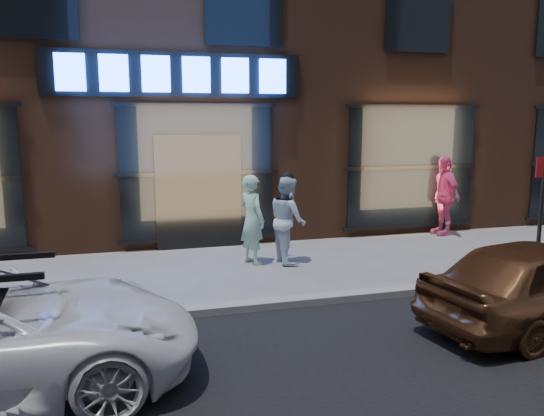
{
  "coord_description": "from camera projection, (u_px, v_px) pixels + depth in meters",
  "views": [
    {
      "loc": [
        -1.44,
        -7.13,
        2.76
      ],
      "look_at": [
        0.96,
        1.6,
        1.2
      ],
      "focal_mm": 35.0,
      "sensor_mm": 36.0,
      "label": 1
    }
  ],
  "objects": [
    {
      "name": "man_bowtie",
      "position": [
        252.0,
        219.0,
        9.99
      ],
      "size": [
        0.63,
        0.73,
        1.7
      ],
      "primitive_type": "imported",
      "rotation": [
        0.0,
        0.0,
        2.0
      ],
      "color": "#B8F2D5",
      "rests_on": "ground"
    },
    {
      "name": "ground",
      "position": [
        237.0,
        311.0,
        7.62
      ],
      "size": [
        90.0,
        90.0,
        0.0
      ],
      "primitive_type": "plane",
      "color": "slate",
      "rests_on": "ground"
    },
    {
      "name": "sign_post",
      "position": [
        541.0,
        206.0,
        8.87
      ],
      "size": [
        0.34,
        0.07,
        2.13
      ],
      "rotation": [
        0.0,
        0.0,
        -0.01
      ],
      "color": "#262628",
      "rests_on": "ground"
    },
    {
      "name": "man_cap",
      "position": [
        288.0,
        220.0,
        10.08
      ],
      "size": [
        0.68,
        0.85,
        1.67
      ],
      "primitive_type": "imported",
      "rotation": [
        0.0,
        0.0,
        1.63
      ],
      "color": "white",
      "rests_on": "ground"
    },
    {
      "name": "passerby",
      "position": [
        443.0,
        196.0,
        12.48
      ],
      "size": [
        0.5,
        1.11,
        1.86
      ],
      "primitive_type": "imported",
      "rotation": [
        0.0,
        0.0,
        -1.53
      ],
      "color": "#E05C90",
      "rests_on": "ground"
    },
    {
      "name": "curb",
      "position": [
        237.0,
        307.0,
        7.61
      ],
      "size": [
        60.0,
        0.25,
        0.12
      ],
      "primitive_type": "cube",
      "color": "gray",
      "rests_on": "ground"
    },
    {
      "name": "storefront_building",
      "position": [
        175.0,
        28.0,
        14.34
      ],
      "size": [
        30.2,
        8.28,
        10.3
      ],
      "color": "#54301E",
      "rests_on": "ground"
    },
    {
      "name": "gold_sedan",
      "position": [
        543.0,
        283.0,
        7.0
      ],
      "size": [
        3.72,
        2.04,
        1.2
      ],
      "primitive_type": "imported",
      "rotation": [
        0.0,
        0.0,
        1.76
      ],
      "color": "brown",
      "rests_on": "ground"
    }
  ]
}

